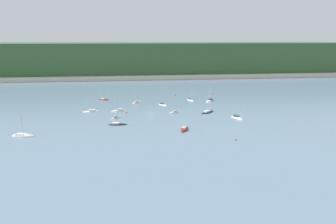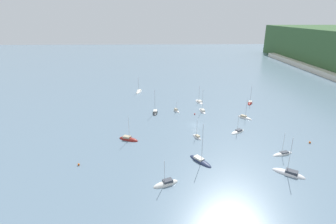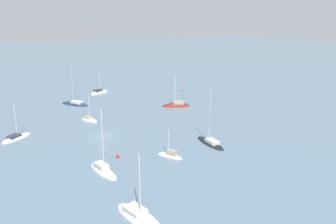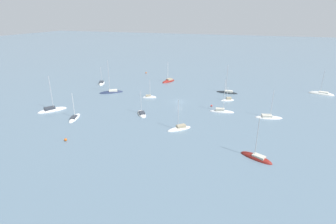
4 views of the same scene
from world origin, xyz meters
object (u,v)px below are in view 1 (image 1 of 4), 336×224
at_px(sailboat_8, 237,118).
at_px(sailboat_12, 174,113).
at_px(mooring_buoy_3, 235,139).
at_px(sailboat_3, 137,102).
at_px(sailboat_13, 184,129).
at_px(sailboat_9, 163,105).
at_px(sailboat_1, 119,111).
at_px(sailboat_5, 190,100).
at_px(sailboat_2, 117,124).
at_px(sailboat_4, 103,100).
at_px(mooring_buoy_0, 126,112).
at_px(sailboat_11, 210,101).
at_px(sailboat_7, 23,136).
at_px(sailboat_0, 207,112).
at_px(sailboat_10, 91,111).
at_px(mooring_buoy_2, 212,94).
at_px(sailboat_6, 116,118).
at_px(mooring_buoy_1, 175,95).

xyz_separation_m(sailboat_8, sailboat_12, (-26.98, 11.74, 0.00)).
relative_size(sailboat_12, mooring_buoy_3, 11.69).
xyz_separation_m(sailboat_3, sailboat_13, (18.88, -46.77, -0.02)).
bearing_deg(sailboat_9, sailboat_1, -101.86).
bearing_deg(sailboat_5, sailboat_2, -60.43).
height_order(sailboat_4, mooring_buoy_0, sailboat_4).
distance_m(sailboat_9, sailboat_11, 28.26).
distance_m(sailboat_4, sailboat_11, 61.39).
bearing_deg(sailboat_7, mooring_buoy_3, 0.89).
xyz_separation_m(mooring_buoy_0, mooring_buoy_3, (39.82, -38.92, 0.03)).
bearing_deg(sailboat_8, sailboat_12, -136.94).
distance_m(sailboat_0, sailboat_10, 56.76).
bearing_deg(mooring_buoy_2, sailboat_11, -110.09).
relative_size(sailboat_2, sailboat_9, 1.41).
distance_m(sailboat_6, mooring_buoy_0, 8.87).
xyz_separation_m(sailboat_9, mooring_buoy_1, (9.84, 21.83, 0.25)).
bearing_deg(sailboat_7, mooring_buoy_1, 53.76).
relative_size(sailboat_7, sailboat_11, 0.84).
height_order(sailboat_8, mooring_buoy_0, sailboat_8).
xyz_separation_m(sailboat_6, mooring_buoy_1, (32.66, 43.29, 0.19)).
bearing_deg(sailboat_1, sailboat_2, 83.97).
height_order(sailboat_10, mooring_buoy_2, sailboat_10).
height_order(sailboat_8, sailboat_13, sailboat_13).
bearing_deg(sailboat_11, sailboat_7, -24.62).
bearing_deg(mooring_buoy_2, sailboat_6, -141.69).
distance_m(sailboat_3, sailboat_9, 15.35).
xyz_separation_m(sailboat_1, sailboat_5, (39.31, 19.02, -0.08)).
distance_m(sailboat_12, mooring_buoy_0, 22.82).
xyz_separation_m(sailboat_13, mooring_buoy_0, (-23.67, 26.33, 0.18)).
height_order(sailboat_2, mooring_buoy_2, sailboat_2).
xyz_separation_m(sailboat_0, sailboat_8, (10.83, -10.50, -0.02)).
bearing_deg(sailboat_4, sailboat_12, -14.10).
distance_m(sailboat_3, mooring_buoy_1, 28.01).
xyz_separation_m(sailboat_4, sailboat_12, (37.23, -31.41, 0.02)).
bearing_deg(sailboat_3, mooring_buoy_2, -24.72).
relative_size(sailboat_6, sailboat_12, 0.72).
height_order(sailboat_11, mooring_buoy_3, sailboat_11).
height_order(sailboat_0, sailboat_7, sailboat_0).
bearing_deg(sailboat_7, sailboat_2, 25.79).
bearing_deg(sailboat_4, mooring_buoy_1, 34.37).
distance_m(sailboat_2, sailboat_13, 28.06).
xyz_separation_m(sailboat_2, sailboat_11, (49.05, 37.19, -0.01)).
relative_size(sailboat_2, sailboat_13, 1.14).
height_order(sailboat_8, mooring_buoy_2, sailboat_8).
distance_m(sailboat_1, mooring_buoy_0, 5.49).
bearing_deg(sailboat_7, sailboat_1, 53.26).
relative_size(mooring_buoy_2, mooring_buoy_3, 1.07).
height_order(sailboat_8, mooring_buoy_3, sailboat_8).
bearing_deg(sailboat_6, sailboat_11, -0.00).
relative_size(sailboat_1, sailboat_10, 1.23).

